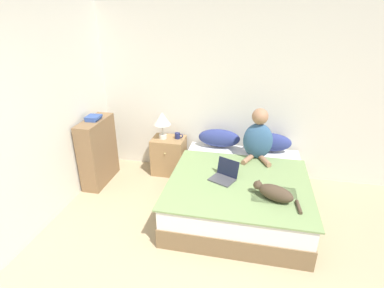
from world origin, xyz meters
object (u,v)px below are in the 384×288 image
at_px(table_lamp, 162,120).
at_px(person_sitting, 258,138).
at_px(laptop_open, 224,175).
at_px(nightstand, 169,155).
at_px(pillow_far, 269,142).
at_px(cat_tabby, 274,193).
at_px(bed, 239,192).
at_px(bookshelf, 98,152).
at_px(book_stack_top, 93,118).
at_px(coffee_mug, 178,136).
at_px(pillow_near, 219,138).

bearing_deg(table_lamp, person_sitting, -8.01).
height_order(person_sitting, table_lamp, person_sitting).
relative_size(laptop_open, nightstand, 0.63).
relative_size(pillow_far, nightstand, 1.07).
bearing_deg(pillow_far, cat_tabby, -88.80).
bearing_deg(nightstand, bed, -32.94).
distance_m(pillow_far, bookshelf, 2.54).
bearing_deg(bed, pillow_far, 65.41).
relative_size(nightstand, book_stack_top, 2.66).
height_order(person_sitting, book_stack_top, person_sitting).
xyz_separation_m(laptop_open, book_stack_top, (-1.93, 0.43, 0.47)).
height_order(cat_tabby, laptop_open, laptop_open).
xyz_separation_m(person_sitting, laptop_open, (-0.38, -0.68, -0.26)).
xyz_separation_m(bed, book_stack_top, (-2.11, 0.28, 0.77)).
distance_m(laptop_open, book_stack_top, 2.03).
height_order(table_lamp, coffee_mug, table_lamp).
xyz_separation_m(cat_tabby, nightstand, (-1.56, 1.23, -0.30)).
height_order(pillow_far, person_sitting, person_sitting).
bearing_deg(pillow_near, cat_tabby, -59.10).
relative_size(nightstand, table_lamp, 1.40).
height_order(bookshelf, book_stack_top, book_stack_top).
relative_size(bed, pillow_far, 3.01).
height_order(cat_tabby, coffee_mug, coffee_mug).
distance_m(table_lamp, book_stack_top, 0.99).
distance_m(person_sitting, book_stack_top, 2.33).
height_order(bed, laptop_open, laptop_open).
relative_size(cat_tabby, laptop_open, 1.37).
distance_m(laptop_open, nightstand, 1.35).
bearing_deg(bookshelf, nightstand, 26.74).
relative_size(coffee_mug, book_stack_top, 0.58).
height_order(pillow_near, book_stack_top, book_stack_top).
bearing_deg(person_sitting, bed, -110.25).
bearing_deg(pillow_near, table_lamp, -174.69).
height_order(person_sitting, coffee_mug, person_sitting).
height_order(laptop_open, coffee_mug, laptop_open).
relative_size(bed, nightstand, 3.21).
bearing_deg(pillow_far, laptop_open, -120.08).
bearing_deg(pillow_far, bed, -114.59).
distance_m(coffee_mug, bookshelf, 1.21).
xyz_separation_m(cat_tabby, table_lamp, (-1.64, 1.21, 0.31)).
bearing_deg(pillow_near, pillow_far, 0.00).
relative_size(person_sitting, coffee_mug, 5.57).
distance_m(bed, laptop_open, 0.39).
xyz_separation_m(person_sitting, nightstand, (-1.35, 0.22, -0.52)).
distance_m(cat_tabby, book_stack_top, 2.66).
bearing_deg(cat_tabby, table_lamp, -11.42).
height_order(bed, pillow_near, pillow_near).
relative_size(coffee_mug, bookshelf, 0.13).
bearing_deg(table_lamp, cat_tabby, -36.42).
relative_size(nightstand, coffee_mug, 4.56).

